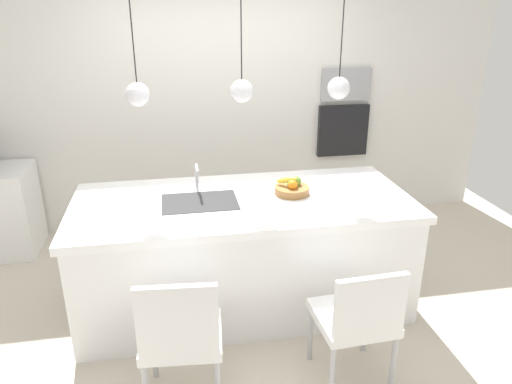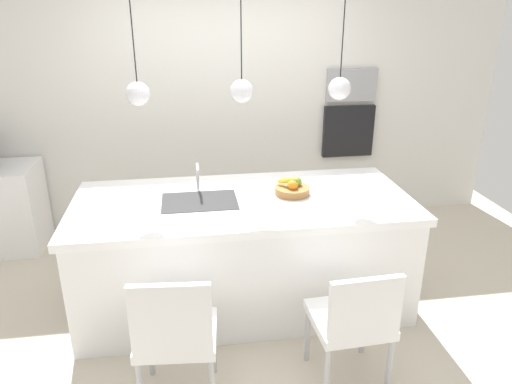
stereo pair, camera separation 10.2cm
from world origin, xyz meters
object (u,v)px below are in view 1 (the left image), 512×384
(oven, at_px, (343,130))
(chair_middle, at_px, (358,317))
(microwave, at_px, (346,84))
(chair_near, at_px, (181,335))
(fruit_bowl, at_px, (292,188))

(oven, bearing_deg, chair_middle, -107.36)
(microwave, bearing_deg, chair_middle, -107.36)
(chair_near, xyz_separation_m, chair_middle, (1.07, 0.00, -0.03))
(fruit_bowl, height_order, oven, oven)
(chair_near, bearing_deg, oven, 54.10)
(microwave, bearing_deg, chair_near, -125.90)
(fruit_bowl, height_order, chair_middle, fruit_bowl)
(oven, height_order, chair_middle, oven)
(fruit_bowl, bearing_deg, oven, 57.88)
(microwave, bearing_deg, fruit_bowl, -122.12)
(fruit_bowl, distance_m, chair_near, 1.47)
(fruit_bowl, bearing_deg, chair_middle, -81.57)
(fruit_bowl, xyz_separation_m, chair_middle, (0.16, -1.06, -0.46))
(fruit_bowl, relative_size, oven, 0.48)
(fruit_bowl, relative_size, chair_middle, 0.31)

